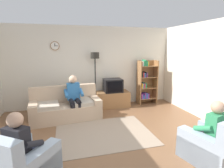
{
  "coord_description": "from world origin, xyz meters",
  "views": [
    {
      "loc": [
        -0.93,
        -3.48,
        1.99
      ],
      "look_at": [
        0.24,
        0.83,
        1.09
      ],
      "focal_mm": 28.83,
      "sensor_mm": 36.0,
      "label": 1
    }
  ],
  "objects_px": {
    "person_in_right_armchair": "(210,128)",
    "armchair_near_window": "(20,166)",
    "tv": "(113,85)",
    "person_on_couch": "(74,95)",
    "bookshelf": "(146,82)",
    "armchair_near_bookshelf": "(213,146)",
    "tv_stand": "(113,99)",
    "couch": "(66,108)",
    "person_in_left_armchair": "(23,143)",
    "floor_lamp": "(95,65)"
  },
  "relations": [
    {
      "from": "armchair_near_window",
      "to": "armchair_near_bookshelf",
      "type": "relative_size",
      "value": 1.12
    },
    {
      "from": "armchair_near_window",
      "to": "tv",
      "type": "bearing_deg",
      "value": 53.71
    },
    {
      "from": "tv_stand",
      "to": "tv",
      "type": "bearing_deg",
      "value": -90.0
    },
    {
      "from": "person_in_left_armchair",
      "to": "tv",
      "type": "bearing_deg",
      "value": 53.7
    },
    {
      "from": "person_in_left_armchair",
      "to": "person_on_couch",
      "type": "bearing_deg",
      "value": 68.76
    },
    {
      "from": "person_in_right_armchair",
      "to": "armchair_near_window",
      "type": "bearing_deg",
      "value": 176.14
    },
    {
      "from": "tv",
      "to": "person_in_right_armchair",
      "type": "relative_size",
      "value": 0.54
    },
    {
      "from": "tv_stand",
      "to": "floor_lamp",
      "type": "xyz_separation_m",
      "value": [
        -0.57,
        0.1,
        1.19
      ]
    },
    {
      "from": "tv",
      "to": "armchair_near_bookshelf",
      "type": "bearing_deg",
      "value": -75.22
    },
    {
      "from": "person_in_left_armchair",
      "to": "armchair_near_bookshelf",
      "type": "bearing_deg",
      "value": -6.79
    },
    {
      "from": "tv",
      "to": "person_on_couch",
      "type": "height_order",
      "value": "person_on_couch"
    },
    {
      "from": "armchair_near_window",
      "to": "person_in_right_armchair",
      "type": "relative_size",
      "value": 1.06
    },
    {
      "from": "person_on_couch",
      "to": "armchair_near_bookshelf",
      "type": "bearing_deg",
      "value": -49.87
    },
    {
      "from": "tv_stand",
      "to": "person_on_couch",
      "type": "height_order",
      "value": "person_on_couch"
    },
    {
      "from": "couch",
      "to": "tv_stand",
      "type": "bearing_deg",
      "value": 22.81
    },
    {
      "from": "tv",
      "to": "person_on_couch",
      "type": "xyz_separation_m",
      "value": [
        -1.33,
        -0.75,
        -0.05
      ]
    },
    {
      "from": "armchair_near_window",
      "to": "person_in_left_armchair",
      "type": "distance_m",
      "value": 0.33
    },
    {
      "from": "bookshelf",
      "to": "tv_stand",
      "type": "bearing_deg",
      "value": -176.76
    },
    {
      "from": "bookshelf",
      "to": "armchair_near_bookshelf",
      "type": "height_order",
      "value": "bookshelf"
    },
    {
      "from": "floor_lamp",
      "to": "armchair_near_bookshelf",
      "type": "distance_m",
      "value": 3.98
    },
    {
      "from": "couch",
      "to": "person_in_right_armchair",
      "type": "bearing_deg",
      "value": -47.5
    },
    {
      "from": "bookshelf",
      "to": "person_in_left_armchair",
      "type": "distance_m",
      "value": 4.66
    },
    {
      "from": "floor_lamp",
      "to": "armchair_near_window",
      "type": "xyz_separation_m",
      "value": [
        -1.7,
        -3.21,
        -1.16
      ]
    },
    {
      "from": "person_on_couch",
      "to": "person_in_left_armchair",
      "type": "xyz_separation_m",
      "value": [
        -0.88,
        -2.27,
        -0.09
      ]
    },
    {
      "from": "couch",
      "to": "person_in_left_armchair",
      "type": "height_order",
      "value": "person_in_left_armchair"
    },
    {
      "from": "person_in_right_armchair",
      "to": "person_on_couch",
      "type": "bearing_deg",
      "value": 130.78
    },
    {
      "from": "bookshelf",
      "to": "armchair_near_bookshelf",
      "type": "distance_m",
      "value": 3.54
    },
    {
      "from": "armchair_near_bookshelf",
      "to": "tv",
      "type": "bearing_deg",
      "value": 104.78
    },
    {
      "from": "armchair_near_window",
      "to": "person_in_right_armchair",
      "type": "xyz_separation_m",
      "value": [
        3.14,
        -0.21,
        0.32
      ]
    },
    {
      "from": "bookshelf",
      "to": "person_in_left_armchair",
      "type": "relative_size",
      "value": 1.42
    },
    {
      "from": "tv",
      "to": "floor_lamp",
      "type": "xyz_separation_m",
      "value": [
        -0.57,
        0.12,
        0.7
      ]
    },
    {
      "from": "person_in_right_armchair",
      "to": "person_in_left_armchair",
      "type": "bearing_deg",
      "value": 174.75
    },
    {
      "from": "tv_stand",
      "to": "person_in_left_armchair",
      "type": "bearing_deg",
      "value": -126.08
    },
    {
      "from": "person_in_left_armchair",
      "to": "person_in_right_armchair",
      "type": "bearing_deg",
      "value": -5.25
    },
    {
      "from": "couch",
      "to": "person_on_couch",
      "type": "bearing_deg",
      "value": -24.75
    },
    {
      "from": "couch",
      "to": "floor_lamp",
      "type": "height_order",
      "value": "floor_lamp"
    },
    {
      "from": "couch",
      "to": "tv_stand",
      "type": "height_order",
      "value": "couch"
    },
    {
      "from": "armchair_near_bookshelf",
      "to": "person_in_left_armchair",
      "type": "xyz_separation_m",
      "value": [
        -3.11,
        0.37,
        0.32
      ]
    },
    {
      "from": "tv",
      "to": "bookshelf",
      "type": "distance_m",
      "value": 1.25
    },
    {
      "from": "tv",
      "to": "armchair_near_window",
      "type": "distance_m",
      "value": 3.86
    },
    {
      "from": "bookshelf",
      "to": "person_in_right_armchair",
      "type": "distance_m",
      "value": 3.42
    },
    {
      "from": "bookshelf",
      "to": "armchair_near_bookshelf",
      "type": "relative_size",
      "value": 1.5
    },
    {
      "from": "couch",
      "to": "person_on_couch",
      "type": "relative_size",
      "value": 1.59
    },
    {
      "from": "floor_lamp",
      "to": "person_in_right_armchair",
      "type": "relative_size",
      "value": 1.65
    },
    {
      "from": "tv",
      "to": "person_on_couch",
      "type": "bearing_deg",
      "value": -150.79
    },
    {
      "from": "couch",
      "to": "tv",
      "type": "distance_m",
      "value": 1.75
    },
    {
      "from": "tv",
      "to": "armchair_near_bookshelf",
      "type": "xyz_separation_m",
      "value": [
        0.89,
        -3.39,
        -0.46
      ]
    },
    {
      "from": "floor_lamp",
      "to": "tv_stand",
      "type": "bearing_deg",
      "value": -9.79
    },
    {
      "from": "tv_stand",
      "to": "bookshelf",
      "type": "relative_size",
      "value": 0.69
    },
    {
      "from": "couch",
      "to": "floor_lamp",
      "type": "xyz_separation_m",
      "value": [
        1.0,
        0.76,
        1.14
      ]
    }
  ]
}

